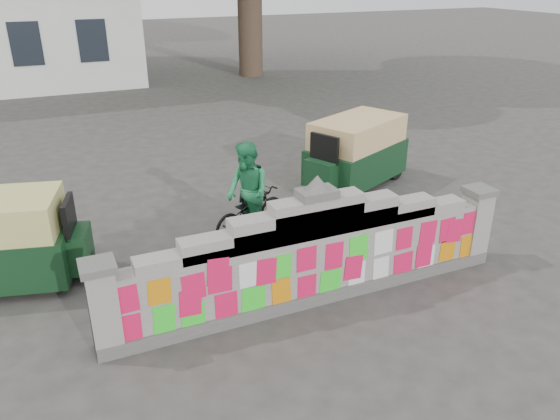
{
  "coord_description": "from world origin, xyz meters",
  "views": [
    {
      "loc": [
        -3.35,
        -6.22,
        4.63
      ],
      "look_at": [
        -0.12,
        1.0,
        1.1
      ],
      "focal_mm": 35.0,
      "sensor_mm": 36.0,
      "label": 1
    }
  ],
  "objects_px": {
    "cyclist_rider": "(249,196)",
    "pedestrian": "(247,192)",
    "rickshaw_right": "(355,151)",
    "cyclist_bike": "(250,211)"
  },
  "relations": [
    {
      "from": "cyclist_rider",
      "to": "pedestrian",
      "type": "distance_m",
      "value": 0.27
    },
    {
      "from": "cyclist_rider",
      "to": "pedestrian",
      "type": "height_order",
      "value": "pedestrian"
    },
    {
      "from": "cyclist_rider",
      "to": "rickshaw_right",
      "type": "bearing_deg",
      "value": -88.04
    },
    {
      "from": "cyclist_bike",
      "to": "cyclist_rider",
      "type": "relative_size",
      "value": 1.12
    },
    {
      "from": "pedestrian",
      "to": "cyclist_rider",
      "type": "bearing_deg",
      "value": 142.34
    },
    {
      "from": "pedestrian",
      "to": "rickshaw_right",
      "type": "relative_size",
      "value": 0.64
    },
    {
      "from": "cyclist_bike",
      "to": "rickshaw_right",
      "type": "bearing_deg",
      "value": -88.04
    },
    {
      "from": "cyclist_rider",
      "to": "pedestrian",
      "type": "bearing_deg",
      "value": 129.58
    },
    {
      "from": "cyclist_bike",
      "to": "cyclist_rider",
      "type": "distance_m",
      "value": 0.3
    },
    {
      "from": "pedestrian",
      "to": "rickshaw_right",
      "type": "bearing_deg",
      "value": 106.82
    }
  ]
}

